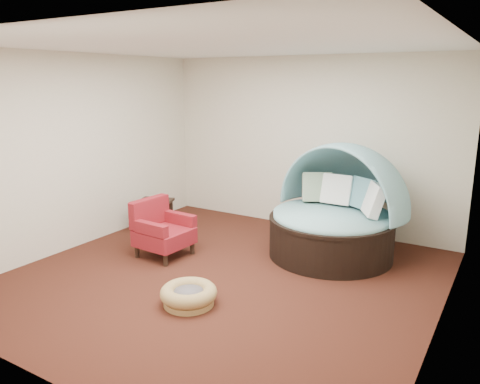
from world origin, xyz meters
The scene contains 10 objects.
floor centered at (0.00, 0.00, 0.00)m, with size 5.00×5.00×0.00m, color #411B12.
wall_back centered at (0.00, 2.50, 1.40)m, with size 5.00×5.00×0.00m, color beige.
wall_front centered at (0.00, -2.50, 1.40)m, with size 5.00×5.00×0.00m, color beige.
wall_left centered at (-2.50, 0.00, 1.40)m, with size 5.00×5.00×0.00m, color beige.
wall_right centered at (2.50, 0.00, 1.40)m, with size 5.00×5.00×0.00m, color beige.
ceiling centered at (0.00, 0.00, 2.80)m, with size 5.00×5.00×0.00m, color white.
canopy_daybed centered at (0.91, 1.50, 0.73)m, with size 2.16×2.12×1.59m.
pet_basket centered at (0.07, -0.81, 0.11)m, with size 0.84×0.84×0.22m.
red_armchair centered at (-1.17, 0.20, 0.37)m, with size 0.72×0.73×0.80m.
side_table centered at (-2.00, 1.00, 0.32)m, with size 0.67×0.67×0.50m.
Camera 1 is at (3.02, -4.57, 2.42)m, focal length 35.00 mm.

